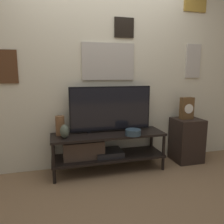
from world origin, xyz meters
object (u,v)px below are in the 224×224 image
object	(u,v)px
vase_urn_stoneware	(65,131)
vase_tall_ceramic	(60,126)
television	(111,109)
vase_wide_bowl	(133,132)
mantel_clock	(187,108)

from	to	relation	value
vase_urn_stoneware	vase_tall_ceramic	xyz separation A→B (m)	(-0.05, 0.15, 0.04)
television	vase_tall_ceramic	size ratio (longest dim) A/B	4.47
television	vase_wide_bowl	bearing A→B (deg)	-48.39
vase_wide_bowl	vase_tall_ceramic	size ratio (longest dim) A/B	0.80
mantel_clock	television	bearing A→B (deg)	177.03
television	mantel_clock	bearing A→B (deg)	-2.97
vase_urn_stoneware	mantel_clock	xyz separation A→B (m)	(1.75, 0.09, 0.20)
television	vase_urn_stoneware	bearing A→B (deg)	-166.59
vase_tall_ceramic	mantel_clock	world-z (taller)	mantel_clock
television	vase_wide_bowl	size ratio (longest dim) A/B	5.56
vase_wide_bowl	television	bearing A→B (deg)	131.61
vase_urn_stoneware	mantel_clock	world-z (taller)	mantel_clock
vase_tall_ceramic	mantel_clock	distance (m)	1.81
vase_tall_ceramic	television	bearing A→B (deg)	0.14
vase_urn_stoneware	television	bearing A→B (deg)	13.41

